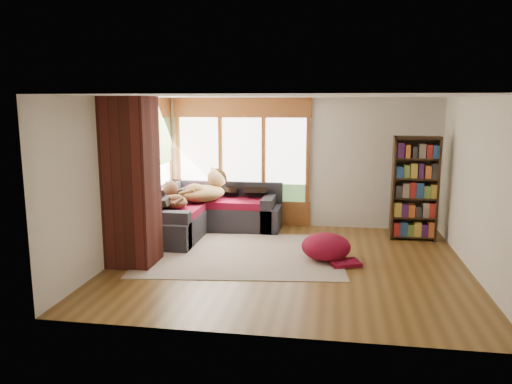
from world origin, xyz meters
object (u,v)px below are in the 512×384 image
(sectional_sofa, at_px, (197,216))
(bookshelf, at_px, (415,189))
(brick_chimney, at_px, (131,182))
(area_rug, at_px, (240,254))
(dog_tan, at_px, (207,191))
(dog_brindle, at_px, (173,200))
(pouf, at_px, (326,246))

(sectional_sofa, distance_m, bookshelf, 4.15)
(brick_chimney, bearing_deg, area_rug, 24.24)
(dog_tan, height_order, dog_brindle, dog_tan)
(brick_chimney, bearing_deg, bookshelf, 24.98)
(sectional_sofa, bearing_deg, dog_brindle, -114.67)
(brick_chimney, relative_size, dog_brindle, 3.13)
(bookshelf, bearing_deg, brick_chimney, -155.02)
(pouf, distance_m, dog_brindle, 2.96)
(pouf, bearing_deg, sectional_sofa, 151.24)
(pouf, bearing_deg, brick_chimney, -167.60)
(brick_chimney, bearing_deg, dog_brindle, 82.91)
(pouf, bearing_deg, dog_brindle, 164.32)
(brick_chimney, xyz_separation_m, dog_tan, (0.64, 2.11, -0.49))
(area_rug, relative_size, dog_tan, 2.95)
(pouf, distance_m, dog_tan, 2.82)
(bookshelf, bearing_deg, dog_tan, -179.96)
(area_rug, distance_m, dog_brindle, 1.73)
(dog_tan, bearing_deg, pouf, -85.46)
(area_rug, distance_m, dog_tan, 1.87)
(brick_chimney, distance_m, area_rug, 2.15)
(brick_chimney, distance_m, dog_brindle, 1.56)
(area_rug, bearing_deg, brick_chimney, -155.76)
(brick_chimney, xyz_separation_m, area_rug, (1.57, 0.71, -1.29))
(brick_chimney, distance_m, dog_tan, 2.26)
(sectional_sofa, height_order, dog_tan, dog_tan)
(sectional_sofa, distance_m, dog_tan, 0.55)
(bookshelf, relative_size, dog_tan, 1.72)
(sectional_sofa, distance_m, dog_brindle, 0.79)
(bookshelf, xyz_separation_m, pouf, (-1.56, -1.46, -0.73))
(brick_chimney, height_order, sectional_sofa, brick_chimney)
(dog_tan, bearing_deg, brick_chimney, -160.40)
(brick_chimney, bearing_deg, pouf, 12.40)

